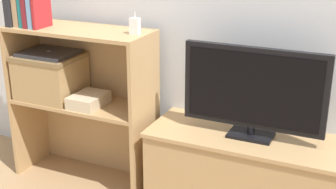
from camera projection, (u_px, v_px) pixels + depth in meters
tv_stand at (248, 175)px, 2.42m from camera, size 1.04×0.41×0.45m
tv at (254, 90)px, 2.26m from camera, size 0.71×0.14×0.46m
bookshelf_lower_tier at (91, 126)px, 2.81m from camera, size 0.83×0.33×0.49m
bookshelf_upper_tier at (86, 53)px, 2.65m from camera, size 0.83×0.33×0.42m
book_charcoal at (15, 7)px, 2.60m from camera, size 0.04×0.15×0.20m
book_tan at (22, 8)px, 2.58m from camera, size 0.04×0.12×0.20m
book_teal at (27, 11)px, 2.57m from camera, size 0.03×0.13×0.18m
book_maroon at (31, 5)px, 2.55m from camera, size 0.03×0.14×0.24m
book_skyblue at (36, 4)px, 2.53m from camera, size 0.03×0.14×0.25m
book_crimson at (41, 8)px, 2.53m from camera, size 0.02×0.15×0.22m
baby_monitor at (135, 26)px, 2.40m from camera, size 0.05×0.03×0.12m
storage_basket_left at (51, 74)px, 2.71m from camera, size 0.35×0.30×0.26m
laptop at (49, 53)px, 2.67m from camera, size 0.30×0.25×0.02m
magazine_stack at (89, 100)px, 2.62m from camera, size 0.17×0.22×0.07m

